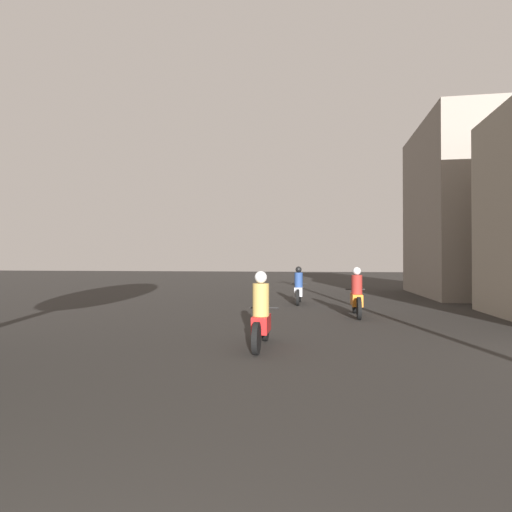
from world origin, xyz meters
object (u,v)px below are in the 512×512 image
at_px(motorcycle_orange, 357,297).
at_px(building_right_far, 469,210).
at_px(motorcycle_red, 261,316).
at_px(motorcycle_silver, 299,289).

height_order(motorcycle_orange, building_right_far, building_right_far).
bearing_deg(building_right_far, motorcycle_orange, -126.79).
distance_m(motorcycle_red, motorcycle_silver, 8.00).
relative_size(motorcycle_red, motorcycle_orange, 0.89).
xyz_separation_m(motorcycle_red, building_right_far, (8.29, 12.80, 3.53)).
bearing_deg(building_right_far, motorcycle_silver, -148.84).
bearing_deg(motorcycle_orange, motorcycle_red, -105.85).
height_order(motorcycle_red, motorcycle_silver, motorcycle_red).
height_order(motorcycle_red, building_right_far, building_right_far).
xyz_separation_m(motorcycle_red, motorcycle_orange, (2.26, 4.73, -0.01)).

